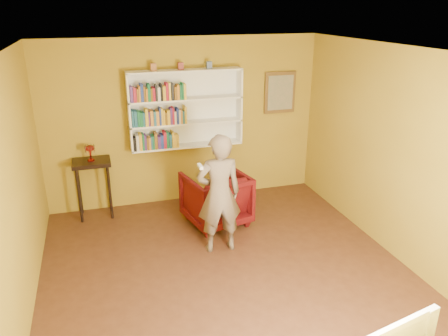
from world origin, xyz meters
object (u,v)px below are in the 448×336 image
(armchair, at_px, (216,198))
(person, at_px, (219,194))
(ruby_lustre, at_px, (90,150))
(console_table, at_px, (92,170))
(bookshelf, at_px, (185,109))

(armchair, bearing_deg, person, 64.76)
(ruby_lustre, bearing_deg, console_table, 111.80)
(armchair, relative_size, person, 0.54)
(bookshelf, relative_size, person, 1.10)
(console_table, relative_size, ruby_lustre, 3.78)
(console_table, relative_size, person, 0.56)
(console_table, distance_m, armchair, 1.95)
(ruby_lustre, bearing_deg, person, -44.07)
(ruby_lustre, height_order, person, person)
(bookshelf, distance_m, person, 1.86)
(console_table, height_order, person, person)
(bookshelf, xyz_separation_m, armchair, (0.24, -0.93, -1.19))
(console_table, distance_m, person, 2.20)
(console_table, distance_m, ruby_lustre, 0.34)
(bookshelf, xyz_separation_m, person, (0.07, -1.69, -0.78))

